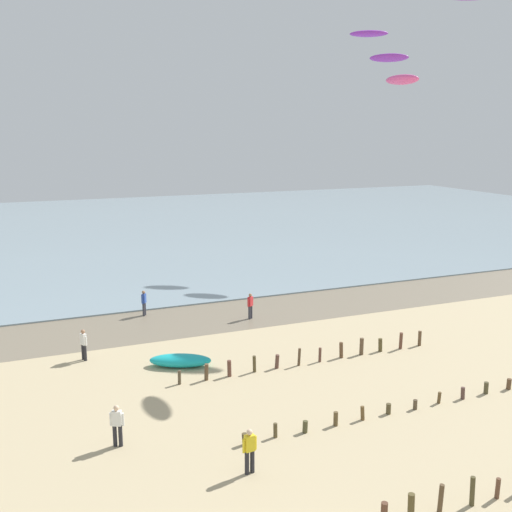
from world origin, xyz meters
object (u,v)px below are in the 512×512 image
kite_aloft_3 (369,34)px  kite_aloft_5 (389,58)px  person_by_waterline (250,305)px  person_right_flank (250,450)px  person_mid_beach (84,344)px  kite_aloft_6 (402,80)px  grounded_kite (180,360)px  person_left_flank (144,302)px  person_nearest_camera (117,424)px

kite_aloft_3 → kite_aloft_5: size_ratio=1.06×
person_by_waterline → person_right_flank: (-6.66, -16.62, 0.00)m
person_mid_beach → kite_aloft_6: kite_aloft_6 is taller
grounded_kite → person_mid_beach: bearing=-8.4°
person_right_flank → kite_aloft_3: 44.66m
person_left_flank → person_nearest_camera: bearing=-105.3°
person_by_waterline → grounded_kite: (-6.35, -6.07, -0.60)m
kite_aloft_3 → person_by_waterline: bearing=69.9°
person_mid_beach → kite_aloft_5: bearing=26.6°
person_left_flank → kite_aloft_6: 21.12m
person_mid_beach → kite_aloft_5: kite_aloft_5 is taller
person_right_flank → grounded_kite: size_ratio=0.53×
person_right_flank → grounded_kite: 10.58m
person_mid_beach → kite_aloft_5: 35.92m
person_nearest_camera → person_right_flank: (4.05, -3.69, 0.00)m
grounded_kite → kite_aloft_5: 34.10m
person_right_flank → kite_aloft_5: (23.93, 27.45, 17.29)m
person_by_waterline → person_left_flank: (-6.26, 3.31, 0.00)m
person_by_waterline → person_right_flank: size_ratio=1.00×
person_left_flank → kite_aloft_6: (12.71, -9.62, 13.85)m
person_by_waterline → grounded_kite: size_ratio=0.53×
person_right_flank → person_nearest_camera: bearing=137.7°
person_left_flank → kite_aloft_6: bearing=-37.1°
kite_aloft_3 → kite_aloft_6: 24.90m
person_right_flank → grounded_kite: (0.31, 10.55, -0.60)m
kite_aloft_3 → grounded_kite: bearing=70.9°
person_nearest_camera → person_mid_beach: size_ratio=1.00×
person_by_waterline → grounded_kite: bearing=-136.3°
person_right_flank → kite_aloft_6: (13.11, 10.31, 13.85)m
grounded_kite → kite_aloft_5: kite_aloft_5 is taller
person_left_flank → person_by_waterline: bearing=-27.9°
person_nearest_camera → person_left_flank: (4.45, 16.25, 0.00)m
person_right_flank → grounded_kite: bearing=88.3°
person_nearest_camera → kite_aloft_6: bearing=21.1°
person_mid_beach → person_right_flank: 14.00m
person_left_flank → person_right_flank: bearing=-91.1°
person_nearest_camera → person_by_waterline: bearing=50.4°
person_nearest_camera → kite_aloft_5: kite_aloft_5 is taller
person_right_flank → kite_aloft_3: bearing=52.3°
kite_aloft_3 → kite_aloft_6: (-11.35, -21.32, -6.03)m
person_nearest_camera → person_by_waterline: same height
person_left_flank → person_right_flank: size_ratio=1.00×
grounded_kite → kite_aloft_5: size_ratio=0.97×
person_nearest_camera → person_mid_beach: 9.66m
person_right_flank → kite_aloft_5: 40.31m
grounded_kite → person_left_flank: bearing=-67.3°
person_nearest_camera → person_mid_beach: same height
kite_aloft_5 → kite_aloft_6: size_ratio=1.29×
person_nearest_camera → kite_aloft_3: kite_aloft_3 is taller
grounded_kite → kite_aloft_5: (23.61, 16.90, 17.88)m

